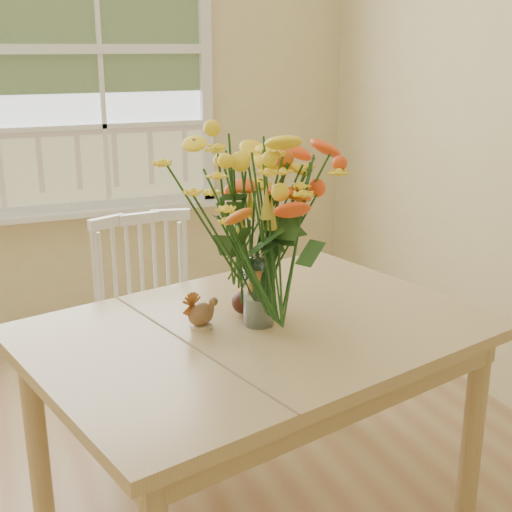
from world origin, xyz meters
name	(u,v)px	position (x,y,z in m)	size (l,w,h in m)	color
dining_table	(258,352)	(0.65, 0.27, 0.64)	(1.57, 1.29, 0.74)	tan
windsor_chair	(151,317)	(0.48, 1.01, 0.51)	(0.46, 0.44, 0.90)	white
flower_vase	(259,224)	(0.65, 0.28, 1.06)	(0.45, 0.45, 0.54)	white
pumpkin	(253,297)	(0.68, 0.40, 0.78)	(0.11, 0.11, 0.09)	orange
turkey_figurine	(201,314)	(0.48, 0.32, 0.78)	(0.11, 0.09, 0.11)	#CCB78C
dark_gourd	(245,304)	(0.64, 0.37, 0.77)	(0.13, 0.08, 0.08)	#38160F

